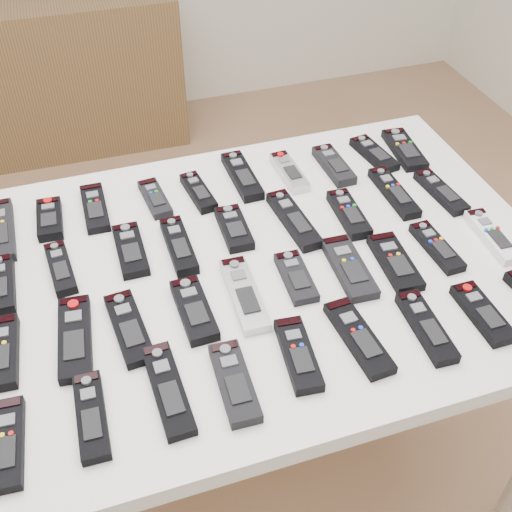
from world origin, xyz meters
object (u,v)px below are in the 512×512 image
object	(u,v)px
remote_22	(194,310)
remote_20	(75,338)
remote_0	(1,231)
remote_5	(242,176)
remote_35	(426,327)
remote_24	(296,277)
remote_21	(129,328)
remote_29	(9,443)
remote_4	(198,192)
remote_12	(131,250)
remote_16	(349,214)
remote_7	(334,165)
remote_25	(349,268)
remote_33	(298,354)
remote_11	(61,268)
remote_23	(244,294)
remote_13	(179,246)
remote_32	(235,382)
remote_15	(294,220)
remote_28	(493,236)
remote_36	(483,313)
remote_2	(95,208)
remote_9	(404,149)
remote_31	(168,390)
remote_8	(374,154)
table	(256,283)
remote_17	(394,192)
sideboard	(25,81)
remote_26	(395,262)
remote_6	(289,172)
remote_14	(234,228)
remote_34	(359,337)
remote_18	(441,192)
remote_19	(1,353)
remote_3	(155,198)
remote_1	(50,219)

from	to	relation	value
remote_22	remote_20	bearing A→B (deg)	178.37
remote_0	remote_5	world-z (taller)	same
remote_35	remote_24	bearing A→B (deg)	134.54
remote_21	remote_29	world-z (taller)	same
remote_21	remote_4	bearing A→B (deg)	53.45
remote_12	remote_16	distance (m)	0.49
remote_7	remote_12	size ratio (longest dim) A/B	0.99
remote_25	remote_33	bearing A→B (deg)	-132.49
remote_11	remote_24	distance (m)	0.49
remote_24	remote_33	xyz separation A→B (m)	(-0.07, -0.19, 0.00)
remote_12	remote_23	size ratio (longest dim) A/B	0.80
remote_13	remote_32	xyz separation A→B (m)	(0.01, -0.38, -0.00)
remote_23	remote_29	size ratio (longest dim) A/B	1.21
remote_15	remote_28	size ratio (longest dim) A/B	1.17
remote_12	remote_23	bearing A→B (deg)	-45.82
remote_33	remote_36	world-z (taller)	remote_33
remote_2	remote_12	size ratio (longest dim) A/B	1.04
remote_9	remote_21	world-z (taller)	same
remote_31	remote_33	distance (m)	0.24
remote_2	remote_8	world-z (taller)	same
table	remote_16	distance (m)	0.27
remote_17	remote_11	bearing A→B (deg)	-178.48
remote_2	sideboard	bearing A→B (deg)	97.05
remote_2	remote_29	distance (m)	0.61
remote_26	remote_7	bearing A→B (deg)	90.71
remote_6	remote_23	xyz separation A→B (m)	(-0.23, -0.37, -0.00)
remote_2	remote_12	distance (m)	0.18
remote_6	remote_31	size ratio (longest dim) A/B	0.80
remote_0	remote_28	distance (m)	1.08
remote_14	remote_23	world-z (taller)	remote_14
remote_8	remote_29	size ratio (longest dim) A/B	0.95
remote_34	remote_2	bearing A→B (deg)	123.02
remote_22	table	bearing A→B (deg)	31.20
remote_7	remote_32	size ratio (longest dim) A/B	0.94
remote_18	remote_13	bearing A→B (deg)	175.30
remote_13	remote_6	bearing A→B (deg)	29.81
remote_5	remote_19	xyz separation A→B (m)	(-0.58, -0.39, 0.00)
remote_13	remote_7	bearing A→B (deg)	22.00
remote_23	remote_26	xyz separation A→B (m)	(0.33, -0.01, 0.00)
remote_9	remote_29	world-z (taller)	same
remote_0	remote_14	bearing A→B (deg)	-17.31
table	remote_22	size ratio (longest dim) A/B	7.64
remote_3	remote_6	xyz separation A→B (m)	(0.34, -0.00, 0.00)
table	remote_29	distance (m)	0.59
remote_1	remote_34	world-z (taller)	remote_1
remote_8	remote_9	bearing A→B (deg)	-11.41
sideboard	remote_18	world-z (taller)	remote_18
remote_5	remote_3	bearing A→B (deg)	-175.91
remote_8	remote_34	size ratio (longest dim) A/B	0.84
table	remote_32	xyz separation A→B (m)	(-0.13, -0.29, 0.07)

